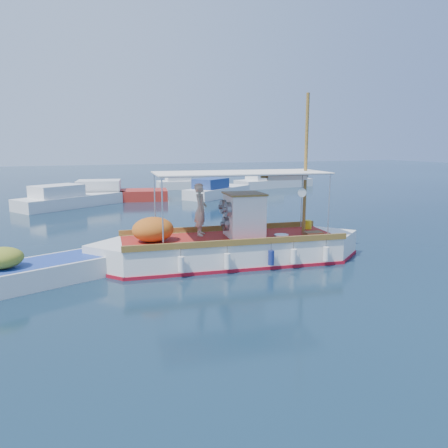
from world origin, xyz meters
name	(u,v)px	position (x,y,z in m)	size (l,w,h in m)	color
ground	(237,260)	(0.00, 0.00, 0.00)	(160.00, 160.00, 0.00)	black
fishing_caique	(229,247)	(-0.40, -0.13, 0.57)	(10.46, 3.80, 6.42)	white
dinghy	(28,275)	(-7.26, -0.32, 0.32)	(5.89, 3.20, 1.53)	white
bg_boat_nw	(69,200)	(-5.23, 17.43, 0.49)	(7.97, 6.11, 1.80)	silver
bg_boat_n	(112,194)	(-2.00, 19.88, 0.49)	(8.41, 4.36, 1.80)	#A6241B
bg_boat_ne	(216,191)	(6.33, 18.93, 0.49)	(6.81, 5.66, 1.80)	silver
bg_boat_e	(272,182)	(14.59, 24.66, 0.49)	(8.48, 3.93, 1.80)	silver
bg_boat_far_n	(185,184)	(5.89, 26.50, 0.49)	(5.78, 2.38, 1.80)	silver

